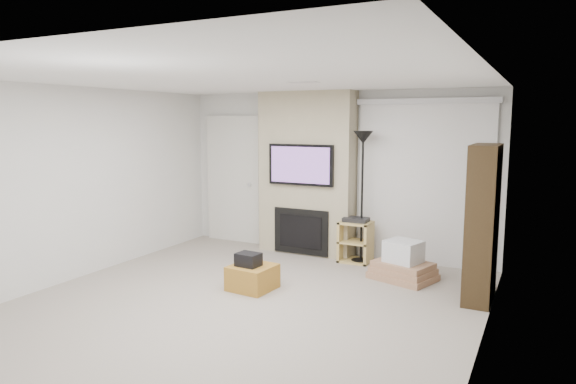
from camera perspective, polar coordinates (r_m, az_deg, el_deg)
The scene contains 15 objects.
floor at distance 5.87m, azimuth -5.42°, elevation -12.68°, with size 5.00×5.50×0.00m, color #A2968A.
ceiling at distance 5.51m, azimuth -5.77°, elevation 12.45°, with size 5.00×5.50×0.00m, color white.
wall_back at distance 7.99m, azimuth 5.02°, elevation 2.10°, with size 5.00×2.50×0.00m, color silver.
wall_left at distance 7.20m, azimuth -22.66°, elevation 0.85°, with size 5.50×2.50×0.00m, color silver.
wall_right at distance 4.73m, azimuth 20.99°, elevation -2.52°, with size 5.50×2.50×0.00m, color silver.
hvac_vent at distance 6.01m, azimuth 1.72°, elevation 12.08°, with size 0.35×0.18×0.01m, color silver.
ottoman at distance 6.41m, azimuth -3.97°, elevation -9.43°, with size 0.50×0.50×0.30m, color #A47227.
black_bag at distance 6.33m, azimuth -4.42°, elevation -7.49°, with size 0.28×0.22×0.16m, color black.
fireplace_wall at distance 7.94m, azimuth 2.10°, elevation 1.98°, with size 1.50×0.47×2.50m.
entry_door at distance 8.80m, azimuth -6.03°, elevation 1.35°, with size 1.02×0.11×2.14m.
vertical_blinds at distance 7.54m, azimuth 14.81°, elevation 1.68°, with size 1.98×0.10×2.37m.
floor_lamp at distance 7.41m, azimuth 8.30°, elevation 3.59°, with size 0.28×0.28×1.92m.
av_stand at distance 7.60m, azimuth 7.52°, elevation -5.16°, with size 0.45×0.38×0.66m.
box_stack at distance 6.92m, azimuth 12.67°, elevation -7.89°, with size 0.91×0.79×0.52m.
bookshelf at distance 6.27m, azimuth 20.80°, elevation -3.27°, with size 0.30×0.80×1.80m.
Camera 1 is at (2.94, -4.63, 2.07)m, focal length 32.00 mm.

